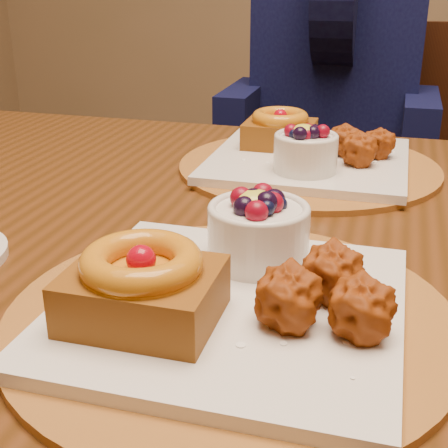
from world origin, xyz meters
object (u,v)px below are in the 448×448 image
(diner, at_px, (338,49))
(chair_far, at_px, (403,182))
(place_setting_far, at_px, (307,155))
(place_setting_near, at_px, (229,288))
(dining_table, at_px, (278,283))

(diner, bearing_deg, chair_far, 18.79)
(place_setting_far, distance_m, chair_far, 0.84)
(place_setting_far, height_order, diner, diner)
(chair_far, bearing_deg, place_setting_near, -101.69)
(dining_table, height_order, diner, diner)
(place_setting_near, height_order, diner, diner)
(dining_table, distance_m, diner, 0.93)
(chair_far, xyz_separation_m, diner, (-0.19, -0.08, 0.35))
(place_setting_near, relative_size, diner, 0.48)
(place_setting_far, height_order, chair_far, chair_far)
(dining_table, relative_size, diner, 2.02)
(place_setting_near, bearing_deg, dining_table, 89.13)
(place_setting_far, bearing_deg, dining_table, -89.35)
(chair_far, relative_size, diner, 1.13)
(dining_table, relative_size, chair_far, 1.78)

